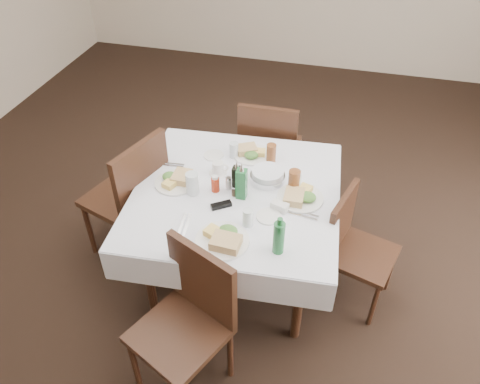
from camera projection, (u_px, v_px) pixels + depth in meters
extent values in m
plane|color=black|center=(233.00, 252.00, 3.61)|extent=(7.00, 7.00, 0.00)
cylinder|color=black|center=(149.00, 278.00, 2.95)|extent=(0.06, 0.06, 0.72)
cylinder|color=black|center=(188.00, 186.00, 3.66)|extent=(0.06, 0.06, 0.72)
cylinder|color=black|center=(299.00, 300.00, 2.82)|extent=(0.06, 0.06, 0.72)
cylinder|color=black|center=(309.00, 200.00, 3.53)|extent=(0.06, 0.06, 0.72)
cube|color=black|center=(236.00, 194.00, 3.00)|extent=(1.27, 1.27, 0.03)
cube|color=white|center=(236.00, 192.00, 2.99)|extent=(1.39, 1.39, 0.01)
cube|color=white|center=(252.00, 149.00, 3.55)|extent=(1.30, 0.11, 0.22)
cube|color=white|center=(214.00, 281.00, 2.57)|extent=(1.30, 0.11, 0.22)
cube|color=white|center=(336.00, 217.00, 2.97)|extent=(0.11, 1.30, 0.22)
cube|color=white|center=(141.00, 193.00, 3.15)|extent=(0.11, 1.30, 0.22)
cube|color=black|center=(271.00, 148.00, 3.87)|extent=(0.46, 0.46, 0.04)
cube|color=black|center=(267.00, 136.00, 3.56)|extent=(0.46, 0.05, 0.50)
cylinder|color=black|center=(296.00, 161.00, 4.13)|extent=(0.04, 0.04, 0.47)
cylinder|color=black|center=(289.00, 188.00, 3.84)|extent=(0.04, 0.04, 0.47)
cylinder|color=black|center=(252.00, 155.00, 4.21)|extent=(0.04, 0.04, 0.47)
cylinder|color=black|center=(242.00, 181.00, 3.91)|extent=(0.04, 0.04, 0.47)
cube|color=black|center=(179.00, 334.00, 2.52)|extent=(0.60, 0.60, 0.04)
cube|color=black|center=(203.00, 282.00, 2.49)|extent=(0.43, 0.23, 0.49)
cylinder|color=black|center=(134.00, 362.00, 2.65)|extent=(0.04, 0.04, 0.46)
cylinder|color=black|center=(182.00, 317.00, 2.88)|extent=(0.04, 0.04, 0.46)
cylinder|color=black|center=(230.00, 353.00, 2.69)|extent=(0.04, 0.04, 0.46)
cube|color=black|center=(363.00, 256.00, 3.04)|extent=(0.50, 0.50, 0.04)
cube|color=black|center=(341.00, 221.00, 2.97)|extent=(0.15, 0.39, 0.43)
cylinder|color=black|center=(374.00, 305.00, 2.98)|extent=(0.03, 0.03, 0.41)
cylinder|color=black|center=(324.00, 283.00, 3.12)|extent=(0.03, 0.03, 0.41)
cylinder|color=black|center=(390.00, 269.00, 3.21)|extent=(0.03, 0.03, 0.41)
cylinder|color=black|center=(343.00, 250.00, 3.35)|extent=(0.03, 0.03, 0.41)
cube|color=black|center=(124.00, 197.00, 3.35)|extent=(0.61, 0.61, 0.04)
cube|color=black|center=(143.00, 179.00, 3.09)|extent=(0.19, 0.47, 0.53)
cylinder|color=black|center=(128.00, 197.00, 3.73)|extent=(0.04, 0.04, 0.50)
cylinder|color=black|center=(169.00, 217.00, 3.55)|extent=(0.04, 0.04, 0.50)
cylinder|color=black|center=(89.00, 228.00, 3.46)|extent=(0.04, 0.04, 0.50)
cylinder|color=black|center=(131.00, 251.00, 3.28)|extent=(0.04, 0.04, 0.50)
cylinder|color=white|center=(252.00, 155.00, 3.28)|extent=(0.26, 0.26, 0.01)
cube|color=tan|center=(247.00, 149.00, 3.28)|extent=(0.17, 0.16, 0.04)
cube|color=#F1CC4A|center=(259.00, 152.00, 3.26)|extent=(0.10, 0.08, 0.03)
ellipsoid|color=#2B6D1D|center=(251.00, 155.00, 3.23)|extent=(0.10, 0.09, 0.04)
cylinder|color=white|center=(222.00, 241.00, 2.63)|extent=(0.31, 0.31, 0.02)
cube|color=tan|center=(226.00, 242.00, 2.58)|extent=(0.17, 0.13, 0.05)
cube|color=#F1CC4A|center=(214.00, 233.00, 2.64)|extent=(0.13, 0.11, 0.04)
ellipsoid|color=#2B6D1D|center=(228.00, 231.00, 2.64)|extent=(0.11, 0.10, 0.05)
cylinder|color=white|center=(300.00, 198.00, 2.92)|extent=(0.29, 0.29, 0.02)
cube|color=tan|center=(294.00, 197.00, 2.88)|extent=(0.12, 0.15, 0.05)
cube|color=#F1CC4A|center=(304.00, 190.00, 2.94)|extent=(0.10, 0.12, 0.04)
ellipsoid|color=#2B6D1D|center=(307.00, 197.00, 2.88)|extent=(0.11, 0.10, 0.05)
cylinder|color=white|center=(176.00, 182.00, 3.04)|extent=(0.27, 0.27, 0.01)
cube|color=tan|center=(182.00, 177.00, 3.04)|extent=(0.11, 0.14, 0.05)
cube|color=#F1CC4A|center=(170.00, 183.00, 2.99)|extent=(0.10, 0.11, 0.04)
ellipsoid|color=#2B6D1D|center=(170.00, 176.00, 3.04)|extent=(0.10, 0.09, 0.05)
cylinder|color=white|center=(214.00, 155.00, 3.28)|extent=(0.14, 0.14, 0.01)
cylinder|color=white|center=(269.00, 216.00, 2.79)|extent=(0.15, 0.15, 0.01)
cylinder|color=silver|center=(234.00, 150.00, 3.24)|extent=(0.06, 0.06, 0.11)
cylinder|color=silver|center=(248.00, 217.00, 2.71)|extent=(0.06, 0.06, 0.11)
cylinder|color=silver|center=(296.00, 183.00, 2.95)|extent=(0.06, 0.06, 0.12)
cylinder|color=silver|center=(192.00, 184.00, 2.92)|extent=(0.08, 0.08, 0.15)
cylinder|color=brown|center=(271.00, 153.00, 3.18)|extent=(0.07, 0.07, 0.14)
cylinder|color=brown|center=(294.00, 181.00, 2.94)|extent=(0.07, 0.07, 0.16)
cylinder|color=silver|center=(267.00, 177.00, 3.06)|extent=(0.23, 0.23, 0.04)
cylinder|color=white|center=(268.00, 174.00, 3.04)|extent=(0.21, 0.21, 0.05)
cube|color=black|center=(237.00, 179.00, 2.93)|extent=(0.05, 0.05, 0.18)
cone|color=silver|center=(237.00, 164.00, 2.86)|extent=(0.03, 0.03, 0.05)
cube|color=#206B34|center=(242.00, 184.00, 2.88)|extent=(0.06, 0.06, 0.21)
cone|color=silver|center=(242.00, 167.00, 2.79)|extent=(0.03, 0.03, 0.06)
cylinder|color=#B62C11|center=(215.00, 185.00, 2.96)|extent=(0.05, 0.05, 0.10)
cylinder|color=white|center=(215.00, 177.00, 2.92)|extent=(0.04, 0.04, 0.02)
cylinder|color=white|center=(228.00, 184.00, 2.98)|extent=(0.04, 0.04, 0.07)
cylinder|color=silver|center=(228.00, 178.00, 2.96)|extent=(0.04, 0.04, 0.01)
cylinder|color=#403022|center=(234.00, 192.00, 2.93)|extent=(0.03, 0.03, 0.06)
cylinder|color=silver|center=(234.00, 187.00, 2.91)|extent=(0.03, 0.03, 0.01)
cylinder|color=white|center=(218.00, 173.00, 3.12)|extent=(0.12, 0.12, 0.01)
cylinder|color=white|center=(218.00, 168.00, 3.10)|extent=(0.07, 0.07, 0.08)
cylinder|color=black|center=(218.00, 164.00, 3.08)|extent=(0.06, 0.06, 0.01)
torus|color=white|center=(225.00, 168.00, 3.09)|extent=(0.05, 0.02, 0.05)
cube|color=black|center=(221.00, 205.00, 2.86)|extent=(0.13, 0.11, 0.03)
cylinder|color=#206B34|center=(279.00, 238.00, 2.52)|extent=(0.06, 0.06, 0.21)
cylinder|color=#206B34|center=(280.00, 221.00, 2.44)|extent=(0.03, 0.03, 0.04)
cube|color=white|center=(280.00, 206.00, 2.83)|extent=(0.12, 0.09, 0.05)
cube|color=pink|center=(280.00, 205.00, 2.83)|extent=(0.09, 0.06, 0.02)
cube|color=silver|center=(268.00, 156.00, 3.27)|extent=(0.04, 0.16, 0.01)
cube|color=silver|center=(272.00, 156.00, 3.27)|extent=(0.04, 0.16, 0.01)
cube|color=silver|center=(187.00, 226.00, 2.73)|extent=(0.04, 0.20, 0.01)
cube|color=silver|center=(182.00, 225.00, 2.74)|extent=(0.04, 0.20, 0.01)
cube|color=silver|center=(301.00, 216.00, 2.80)|extent=(0.20, 0.05, 0.01)
cube|color=silver|center=(303.00, 213.00, 2.82)|extent=(0.20, 0.05, 0.01)
cube|color=silver|center=(173.00, 164.00, 3.20)|extent=(0.16, 0.03, 0.01)
cube|color=silver|center=(172.00, 166.00, 3.18)|extent=(0.16, 0.03, 0.01)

